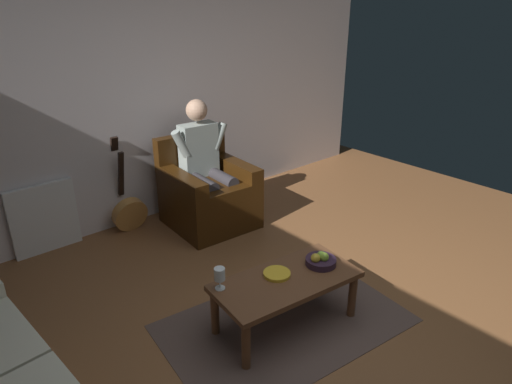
{
  "coord_description": "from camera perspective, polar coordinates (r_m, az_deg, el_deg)",
  "views": [
    {
      "loc": [
        2.21,
        1.43,
        2.21
      ],
      "look_at": [
        -0.08,
        -1.2,
        0.72
      ],
      "focal_mm": 32.06,
      "sensor_mm": 36.0,
      "label": 1
    }
  ],
  "objects": [
    {
      "name": "armchair",
      "position": [
        4.76,
        -6.05,
        -0.31
      ],
      "size": [
        0.84,
        0.86,
        0.91
      ],
      "rotation": [
        0.0,
        0.0,
        -0.06
      ],
      "color": "#341C09",
      "rests_on": "ground"
    },
    {
      "name": "decorative_dish",
      "position": [
        3.29,
        2.62,
        -10.16
      ],
      "size": [
        0.19,
        0.19,
        0.02
      ],
      "primitive_type": "cylinder",
      "color": "gold",
      "rests_on": "coffee_table"
    },
    {
      "name": "ground_plane",
      "position": [
        3.43,
        12.85,
        -17.64
      ],
      "size": [
        7.0,
        7.0,
        0.0
      ],
      "primitive_type": "plane",
      "color": "brown"
    },
    {
      "name": "guitar",
      "position": [
        4.81,
        -15.54,
        -2.26
      ],
      "size": [
        0.35,
        0.29,
        0.96
      ],
      "color": "#B77B3B",
      "rests_on": "ground"
    },
    {
      "name": "coffee_table",
      "position": [
        3.3,
        3.77,
        -11.55
      ],
      "size": [
        1.09,
        0.62,
        0.39
      ],
      "rotation": [
        0.0,
        0.0,
        -0.12
      ],
      "color": "brown",
      "rests_on": "ground"
    },
    {
      "name": "wine_glass_near",
      "position": [
        3.11,
        -4.56,
        -10.35
      ],
      "size": [
        0.07,
        0.07,
        0.16
      ],
      "color": "silver",
      "rests_on": "coffee_table"
    },
    {
      "name": "rug",
      "position": [
        3.5,
        3.63,
        -16.0
      ],
      "size": [
        1.86,
        1.3,
        0.01
      ],
      "primitive_type": "cube",
      "rotation": [
        0.0,
        0.0,
        -0.12
      ],
      "color": "brown",
      "rests_on": "ground"
    },
    {
      "name": "fruit_bowl",
      "position": [
        3.42,
        8.07,
        -8.42
      ],
      "size": [
        0.23,
        0.23,
        0.11
      ],
      "color": "#301D30",
      "rests_on": "coffee_table"
    },
    {
      "name": "wall_back",
      "position": [
        4.83,
        -13.43,
        11.91
      ],
      "size": [
        6.23,
        0.06,
        2.64
      ],
      "primitive_type": "cube",
      "color": "silver",
      "rests_on": "ground"
    },
    {
      "name": "radiator",
      "position": [
        4.65,
        -24.92,
        -3.0
      ],
      "size": [
        0.6,
        0.06,
        0.66
      ],
      "primitive_type": "cube",
      "color": "white",
      "rests_on": "ground"
    },
    {
      "name": "person_seated",
      "position": [
        4.64,
        -6.34,
        3.92
      ],
      "size": [
        0.64,
        0.63,
        1.29
      ],
      "rotation": [
        0.0,
        0.0,
        -0.06
      ],
      "color": "#97A39C",
      "rests_on": "ground"
    }
  ]
}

